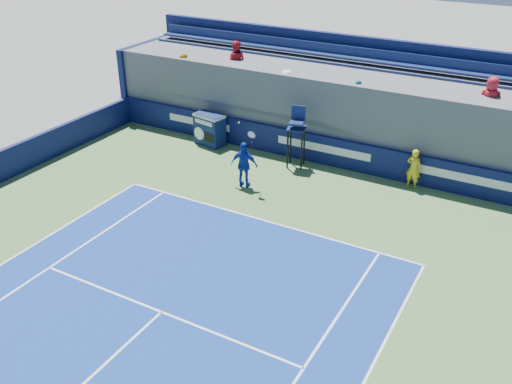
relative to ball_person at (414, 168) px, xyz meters
The scene contains 6 objects.
ball_person is the anchor object (origin of this frame).
back_hoarding 3.75m from the ball_person, behind, with size 20.40×0.21×1.20m.
match_clock 8.86m from the ball_person, behind, with size 1.43×0.95×1.40m.
umpire_chair 4.69m from the ball_person, behind, with size 0.85×0.85×2.48m.
tennis_player 6.26m from the ball_person, 151.55° to the right, with size 1.09×0.60×2.57m.
stadium_seating 4.56m from the ball_person, 147.69° to the left, with size 21.00×4.05×4.40m.
Camera 1 is at (7.93, -2.69, 9.76)m, focal length 40.00 mm.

